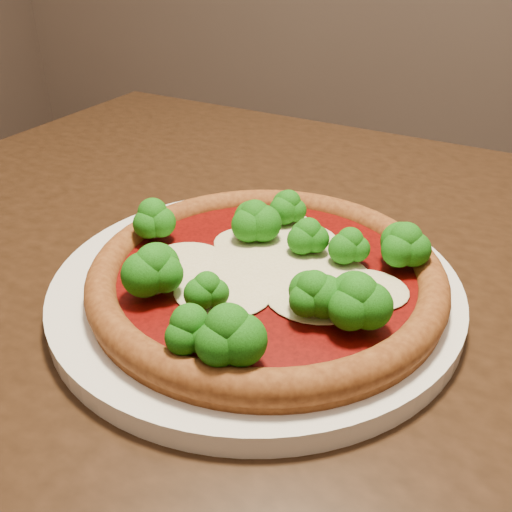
% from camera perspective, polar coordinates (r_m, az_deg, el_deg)
% --- Properties ---
extents(dining_table, '(1.17, 0.96, 0.75)m').
position_cam_1_polar(dining_table, '(0.60, 4.16, -9.36)').
color(dining_table, black).
rests_on(dining_table, floor).
extents(plate, '(0.34, 0.34, 0.02)m').
position_cam_1_polar(plate, '(0.49, 0.00, -3.13)').
color(plate, white).
rests_on(plate, dining_table).
extents(pizza, '(0.29, 0.29, 0.06)m').
position_cam_1_polar(pizza, '(0.46, 1.09, -1.58)').
color(pizza, brown).
rests_on(pizza, plate).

